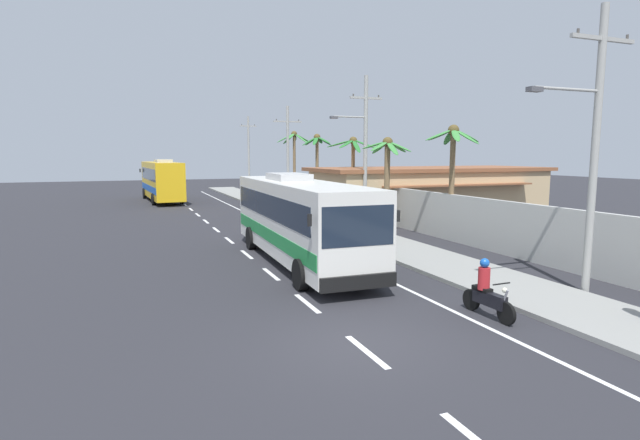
# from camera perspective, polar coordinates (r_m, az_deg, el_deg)

# --- Properties ---
(ground_plane) EXTENTS (160.00, 160.00, 0.00)m
(ground_plane) POSITION_cam_1_polar(r_m,az_deg,el_deg) (12.01, 4.23, -13.93)
(ground_plane) COLOR #28282D
(sidewalk_kerb) EXTENTS (3.20, 90.00, 0.14)m
(sidewalk_kerb) POSITION_cam_1_polar(r_m,az_deg,el_deg) (23.61, 8.60, -3.09)
(sidewalk_kerb) COLOR gray
(sidewalk_kerb) RESTS_ON ground
(lane_markings) EXTENTS (3.73, 71.00, 0.01)m
(lane_markings) POSITION_cam_1_polar(r_m,az_deg,el_deg) (25.76, -5.08, -2.29)
(lane_markings) COLOR white
(lane_markings) RESTS_ON ground
(boundary_wall) EXTENTS (0.24, 60.00, 2.37)m
(boundary_wall) POSITION_cam_1_polar(r_m,az_deg,el_deg) (28.78, 11.22, 1.00)
(boundary_wall) COLOR #B2B2AD
(boundary_wall) RESTS_ON ground
(coach_bus_foreground) EXTENTS (3.14, 11.79, 3.58)m
(coach_bus_foreground) POSITION_cam_1_polar(r_m,az_deg,el_deg) (20.20, -2.44, 0.35)
(coach_bus_foreground) COLOR silver
(coach_bus_foreground) RESTS_ON ground
(coach_bus_far_lane) EXTENTS (3.38, 11.42, 3.94)m
(coach_bus_far_lane) POSITION_cam_1_polar(r_m,az_deg,el_deg) (48.78, -17.66, 4.43)
(coach_bus_far_lane) COLOR gold
(coach_bus_far_lane) RESTS_ON ground
(motorcycle_beside_bus) EXTENTS (0.56, 1.96, 1.59)m
(motorcycle_beside_bus) POSITION_cam_1_polar(r_m,az_deg,el_deg) (14.37, 18.58, -7.96)
(motorcycle_beside_bus) COLOR black
(motorcycle_beside_bus) RESTS_ON ground
(utility_pole_nearest) EXTENTS (4.01, 0.24, 8.83)m
(utility_pole_nearest) POSITION_cam_1_polar(r_m,az_deg,el_deg) (17.49, 28.80, 7.80)
(utility_pole_nearest) COLOR #9E9E99
(utility_pole_nearest) RESTS_ON ground
(utility_pole_mid) EXTENTS (3.28, 0.24, 8.93)m
(utility_pole_mid) POSITION_cam_1_polar(r_m,az_deg,el_deg) (29.72, 5.09, 8.21)
(utility_pole_mid) COLOR #9E9E99
(utility_pole_mid) RESTS_ON ground
(utility_pole_far) EXTENTS (2.53, 0.24, 8.56)m
(utility_pole_far) POSITION_cam_1_polar(r_m,az_deg,el_deg) (44.05, -3.70, 7.66)
(utility_pole_far) COLOR #9E9E99
(utility_pole_far) RESTS_ON ground
(utility_pole_distant) EXTENTS (1.91, 0.24, 8.75)m
(utility_pole_distant) POSITION_cam_1_polar(r_m,az_deg,el_deg) (58.89, -8.17, 7.63)
(utility_pole_distant) COLOR #9E9E99
(utility_pole_distant) RESTS_ON ground
(palm_nearest) EXTENTS (3.00, 2.87, 5.87)m
(palm_nearest) POSITION_cam_1_polar(r_m,az_deg,el_deg) (26.20, 14.93, 7.09)
(palm_nearest) COLOR brown
(palm_nearest) RESTS_ON ground
(palm_second) EXTENTS (3.43, 3.26, 6.59)m
(palm_second) POSITION_cam_1_polar(r_m,az_deg,el_deg) (48.03, -2.98, 8.11)
(palm_second) COLOR brown
(palm_second) RESTS_ON ground
(palm_third) EXTENTS (2.68, 2.62, 6.07)m
(palm_third) POSITION_cam_1_polar(r_m,az_deg,el_deg) (41.67, -0.33, 7.63)
(palm_third) COLOR brown
(palm_third) RESTS_ON ground
(palm_fourth) EXTENTS (3.59, 3.71, 5.63)m
(palm_fourth) POSITION_cam_1_polar(r_m,az_deg,el_deg) (35.71, 3.82, 7.48)
(palm_fourth) COLOR brown
(palm_fourth) RESTS_ON ground
(palm_farthest) EXTENTS (2.70, 2.62, 5.32)m
(palm_farthest) POSITION_cam_1_polar(r_m,az_deg,el_deg) (27.58, 7.70, 6.29)
(palm_farthest) COLOR brown
(palm_farthest) RESTS_ON ground
(roadside_building) EXTENTS (16.73, 7.37, 3.48)m
(roadside_building) POSITION_cam_1_polar(r_m,az_deg,el_deg) (36.11, 12.37, 3.18)
(roadside_building) COLOR tan
(roadside_building) RESTS_ON ground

